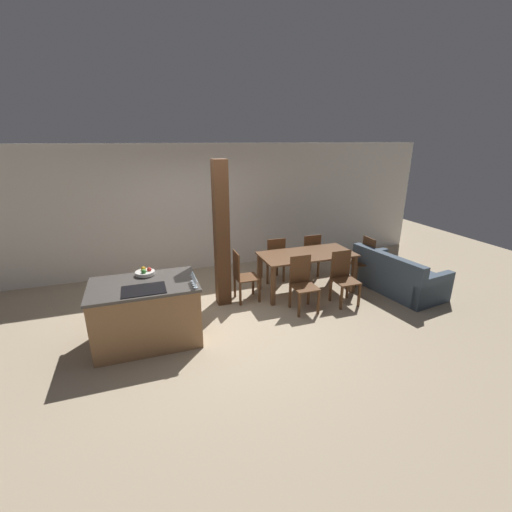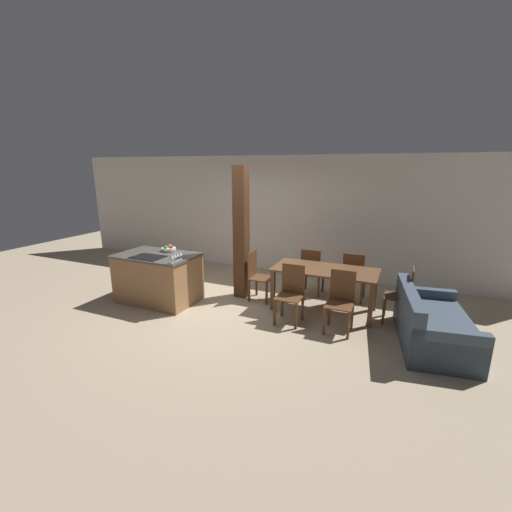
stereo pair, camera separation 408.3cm
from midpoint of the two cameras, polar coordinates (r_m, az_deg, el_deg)
The scene contains 17 objects.
ground_plane at distance 5.65m, azimuth 12.46°, elevation -13.19°, with size 16.00×16.00×0.00m, color tan.
wall_back at distance 7.58m, azimuth 16.89°, elevation 4.50°, with size 11.20×0.08×2.70m.
kitchen_island at distance 5.57m, azimuth -0.03°, elevation -8.12°, with size 1.45×0.94×0.91m.
fruit_bowl at distance 5.65m, azimuth 1.59°, elevation -2.50°, with size 0.28×0.28×0.11m.
wine_glass_near at distance 4.79m, azimuth 5.21°, elevation -4.75°, with size 0.06×0.06×0.16m.
wine_glass_middle at distance 4.86m, azimuth 5.51°, elevation -4.47°, with size 0.06×0.06×0.16m.
wine_glass_far at distance 4.93m, azimuth 5.79°, elevation -4.20°, with size 0.06×0.06×0.16m.
wine_glass_end at distance 5.00m, azimuth 6.07°, elevation -3.93°, with size 0.06×0.06×0.16m.
dining_table at distance 5.90m, azimuth 30.83°, elevation -6.91°, with size 1.76×0.84×0.75m.
dining_chair_near_left at distance 5.32m, azimuth 27.04°, elevation -10.61°, with size 0.40×0.40×0.93m.
dining_chair_near_right at distance 5.44m, azimuth 35.52°, elevation -11.24°, with size 0.40×0.40×0.93m.
dining_chair_far_left at distance 6.51m, azimuth 26.57°, elevation -5.98°, with size 0.40×0.40×0.93m.
dining_chair_far_right at distance 6.62m, azimuth 33.46°, elevation -6.60°, with size 0.40×0.40×0.93m.
dining_chair_head_end at distance 5.91m, azimuth 18.39°, elevation -7.19°, with size 0.40×0.40×0.93m.
dining_chair_foot_end at distance 6.26m, azimuth 42.21°, elevation -9.19°, with size 0.40×0.40×0.93m.
couch at distance 6.02m, azimuth 47.12°, elevation -13.21°, with size 1.11×1.75×0.78m.
timber_post at distance 5.74m, azimuth 15.56°, elevation 0.36°, with size 0.24×0.24×2.48m.
Camera 2 is at (2.92, -5.03, 2.46)m, focal length 24.00 mm.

